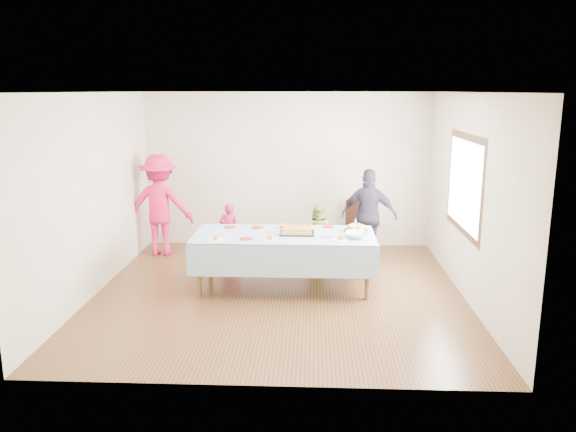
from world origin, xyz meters
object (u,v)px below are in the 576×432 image
(birthday_cake, at_px, (297,231))
(party_table, at_px, (284,238))
(dining_chair, at_px, (354,223))
(adult_left, at_px, (160,205))

(birthday_cake, bearing_deg, party_table, -168.24)
(party_table, height_order, dining_chair, dining_chair)
(adult_left, bearing_deg, dining_chair, -172.79)
(party_table, bearing_deg, birthday_cake, 11.76)
(party_table, height_order, adult_left, adult_left)
(party_table, xyz_separation_m, birthday_cake, (0.18, 0.04, 0.09))
(birthday_cake, xyz_separation_m, dining_chair, (0.94, 1.91, -0.34))
(birthday_cake, height_order, adult_left, adult_left)
(birthday_cake, bearing_deg, adult_left, 146.83)
(party_table, relative_size, dining_chair, 2.88)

